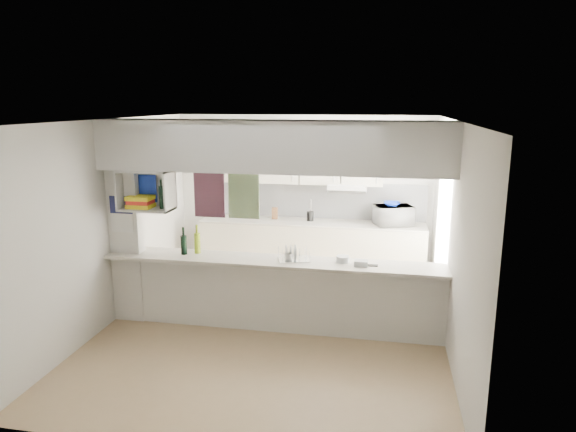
% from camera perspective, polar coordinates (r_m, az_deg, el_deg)
% --- Properties ---
extents(floor, '(4.80, 4.80, 0.00)m').
position_cam_1_polar(floor, '(6.63, -1.78, -12.46)').
color(floor, tan).
rests_on(floor, ground).
extents(ceiling, '(4.80, 4.80, 0.00)m').
position_cam_1_polar(ceiling, '(6.01, -1.95, 10.61)').
color(ceiling, white).
rests_on(ceiling, wall_back).
extents(wall_back, '(4.20, 0.00, 4.20)m').
position_cam_1_polar(wall_back, '(8.50, 1.67, 2.39)').
color(wall_back, silver).
rests_on(wall_back, floor).
extents(wall_left, '(0.00, 4.80, 4.80)m').
position_cam_1_polar(wall_left, '(6.95, -19.01, -0.63)').
color(wall_left, silver).
rests_on(wall_left, floor).
extents(wall_right, '(0.00, 4.80, 4.80)m').
position_cam_1_polar(wall_right, '(6.10, 17.78, -2.33)').
color(wall_right, silver).
rests_on(wall_right, floor).
extents(servery_partition, '(4.20, 0.50, 2.60)m').
position_cam_1_polar(servery_partition, '(6.16, -3.46, 1.82)').
color(servery_partition, silver).
rests_on(servery_partition, floor).
extents(cubby_shelf, '(0.65, 0.35, 0.50)m').
position_cam_1_polar(cubby_shelf, '(6.57, -15.49, 2.52)').
color(cubby_shelf, white).
rests_on(cubby_shelf, bulkhead).
extents(kitchen_run, '(3.60, 0.63, 2.24)m').
position_cam_1_polar(kitchen_run, '(8.32, 2.45, -1.18)').
color(kitchen_run, '#EDE5C9').
rests_on(kitchen_run, floor).
extents(microwave, '(0.65, 0.54, 0.31)m').
position_cam_1_polar(microwave, '(8.14, 11.64, 0.06)').
color(microwave, white).
rests_on(microwave, bench_top).
extents(bowl, '(0.26, 0.26, 0.06)m').
position_cam_1_polar(bowl, '(8.07, 11.47, 1.31)').
color(bowl, navy).
rests_on(bowl, microwave).
extents(dish_rack, '(0.43, 0.37, 0.20)m').
position_cam_1_polar(dish_rack, '(6.25, 0.63, -4.22)').
color(dish_rack, silver).
rests_on(dish_rack, breakfast_bar).
extents(cup, '(0.14, 0.14, 0.09)m').
position_cam_1_polar(cup, '(6.20, 0.07, -4.54)').
color(cup, white).
rests_on(cup, dish_rack).
extents(wine_bottles, '(0.23, 0.16, 0.37)m').
position_cam_1_polar(wine_bottles, '(6.61, -10.75, -2.99)').
color(wine_bottles, black).
rests_on(wine_bottles, breakfast_bar).
extents(plastic_tubs, '(0.50, 0.23, 0.08)m').
position_cam_1_polar(plastic_tubs, '(6.17, 6.94, -4.96)').
color(plastic_tubs, silver).
rests_on(plastic_tubs, breakfast_bar).
extents(utensil_jar, '(0.11, 0.11, 0.16)m').
position_cam_1_polar(utensil_jar, '(8.29, 2.48, -0.00)').
color(utensil_jar, black).
rests_on(utensil_jar, bench_top).
extents(knife_block, '(0.10, 0.08, 0.19)m').
position_cam_1_polar(knife_block, '(8.42, -1.48, 0.31)').
color(knife_block, brown).
rests_on(knife_block, bench_top).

